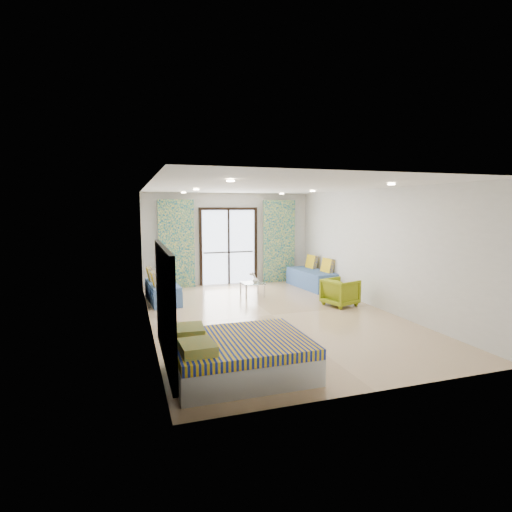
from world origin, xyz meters
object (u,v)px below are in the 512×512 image
object	(u,v)px
daybed_left	(162,291)
coffee_table	(252,284)
daybed_right	(312,278)
bed	(239,355)
armchair	(340,291)

from	to	relation	value
daybed_left	coffee_table	size ratio (longest dim) A/B	2.66
daybed_right	coffee_table	distance (m)	2.06
bed	coffee_table	size ratio (longest dim) A/B	2.88
daybed_left	armchair	distance (m)	4.28
coffee_table	daybed_left	bearing A→B (deg)	175.84
coffee_table	armchair	distance (m)	2.27
daybed_left	armchair	bearing A→B (deg)	-27.74
daybed_right	bed	bearing A→B (deg)	-130.83
daybed_left	coffee_table	world-z (taller)	daybed_left
daybed_left	daybed_right	distance (m)	4.25
coffee_table	armchair	xyz separation A→B (m)	(1.67, -1.54, 0.02)
bed	coffee_table	xyz separation A→B (m)	(1.61, 4.53, 0.06)
daybed_right	coffee_table	xyz separation A→B (m)	(-1.98, -0.57, 0.05)
daybed_left	daybed_right	xyz separation A→B (m)	(4.23, 0.41, 0.02)
bed	daybed_right	size ratio (longest dim) A/B	0.99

